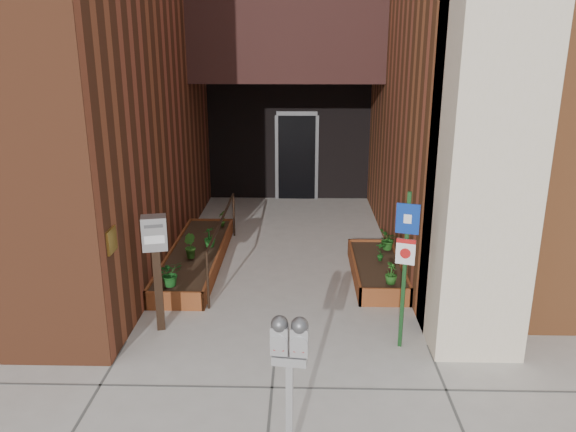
{
  "coord_description": "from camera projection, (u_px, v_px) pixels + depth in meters",
  "views": [
    {
      "loc": [
        0.32,
        -6.58,
        3.81
      ],
      "look_at": [
        0.12,
        1.8,
        1.21
      ],
      "focal_mm": 35.0,
      "sensor_mm": 36.0,
      "label": 1
    }
  ],
  "objects": [
    {
      "name": "shrub_right_c",
      "position": [
        388.0,
        240.0,
        9.86
      ],
      "size": [
        0.41,
        0.41,
        0.37
      ],
      "primitive_type": "imported",
      "rotation": [
        0.0,
        0.0,
        4.44
      ],
      "color": "#1D5518",
      "rests_on": "planter_right"
    },
    {
      "name": "payment_dropbox",
      "position": [
        156.0,
        249.0,
        7.45
      ],
      "size": [
        0.37,
        0.31,
        1.64
      ],
      "color": "black",
      "rests_on": "ground"
    },
    {
      "name": "shrub_left_a",
      "position": [
        170.0,
        273.0,
        8.41
      ],
      "size": [
        0.49,
        0.49,
        0.39
      ],
      "primitive_type": "imported",
      "rotation": [
        0.0,
        0.0,
        0.6
      ],
      "color": "#17531A",
      "rests_on": "planter_left"
    },
    {
      "name": "ground",
      "position": [
        276.0,
        343.0,
        7.42
      ],
      "size": [
        80.0,
        80.0,
        0.0
      ],
      "primitive_type": "plane",
      "color": "#9E9991",
      "rests_on": "ground"
    },
    {
      "name": "planter_left",
      "position": [
        196.0,
        258.0,
        9.99
      ],
      "size": [
        0.9,
        3.6,
        0.3
      ],
      "color": "brown",
      "rests_on": "ground"
    },
    {
      "name": "shrub_left_c",
      "position": [
        210.0,
        237.0,
        10.02
      ],
      "size": [
        0.28,
        0.28,
        0.36
      ],
      "primitive_type": "imported",
      "rotation": [
        0.0,
        0.0,
        4.08
      ],
      "color": "#1A5B1A",
      "rests_on": "planter_left"
    },
    {
      "name": "handrail",
      "position": [
        222.0,
        226.0,
        9.75
      ],
      "size": [
        0.04,
        3.34,
        0.9
      ],
      "color": "black",
      "rests_on": "ground"
    },
    {
      "name": "shrub_right_b",
      "position": [
        381.0,
        252.0,
        9.37
      ],
      "size": [
        0.21,
        0.21,
        0.33
      ],
      "primitive_type": "imported",
      "rotation": [
        0.0,
        0.0,
        2.85
      ],
      "color": "#175317",
      "rests_on": "planter_right"
    },
    {
      "name": "parking_meter",
      "position": [
        290.0,
        351.0,
        5.0
      ],
      "size": [
        0.35,
        0.18,
        1.52
      ],
      "color": "#B4B4B7",
      "rests_on": "ground"
    },
    {
      "name": "shrub_right_a",
      "position": [
        391.0,
        273.0,
        8.48
      ],
      "size": [
        0.25,
        0.25,
        0.34
      ],
      "primitive_type": "imported",
      "rotation": [
        0.0,
        0.0,
        1.15
      ],
      "color": "#1E5217",
      "rests_on": "planter_right"
    },
    {
      "name": "shrub_left_d",
      "position": [
        222.0,
        218.0,
        11.14
      ],
      "size": [
        0.19,
        0.19,
        0.32
      ],
      "primitive_type": "imported",
      "rotation": [
        0.0,
        0.0,
        4.82
      ],
      "color": "#265317",
      "rests_on": "planter_left"
    },
    {
      "name": "planter_right",
      "position": [
        377.0,
        271.0,
        9.44
      ],
      "size": [
        0.8,
        2.2,
        0.3
      ],
      "color": "brown",
      "rests_on": "ground"
    },
    {
      "name": "shrub_left_b",
      "position": [
        190.0,
        246.0,
        9.5
      ],
      "size": [
        0.32,
        0.32,
        0.41
      ],
      "primitive_type": "imported",
      "rotation": [
        0.0,
        0.0,
        2.29
      ],
      "color": "#255518",
      "rests_on": "planter_left"
    },
    {
      "name": "sign_post",
      "position": [
        406.0,
        255.0,
        6.97
      ],
      "size": [
        0.28,
        0.11,
        2.09
      ],
      "color": "#163D19",
      "rests_on": "ground"
    }
  ]
}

